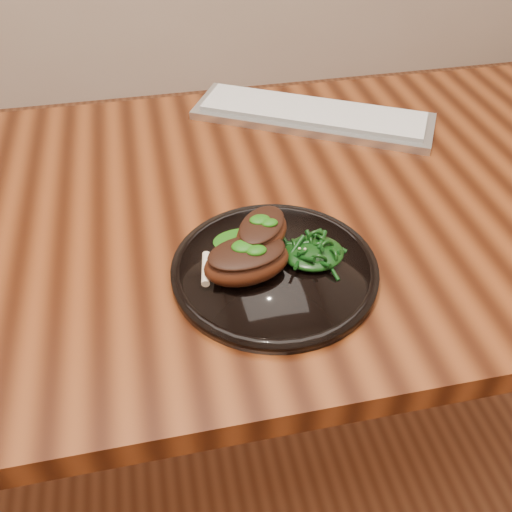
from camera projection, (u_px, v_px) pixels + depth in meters
The scene contains 7 objects.
desk at pixel (241, 241), 0.97m from camera, with size 1.60×0.80×0.75m.
plate at pixel (275, 269), 0.79m from camera, with size 0.29×0.29×0.02m.
lamb_chop_front at pixel (246, 260), 0.75m from camera, with size 0.13×0.10×0.05m.
lamb_chop_back at pixel (261, 232), 0.77m from camera, with size 0.11×0.12×0.04m.
herb_smear at pixel (241, 240), 0.82m from camera, with size 0.08×0.05×0.01m, color #0D4407.
greens_heap at pixel (314, 250), 0.78m from camera, with size 0.09×0.08×0.03m.
keyboard at pixel (313, 115), 1.12m from camera, with size 0.47×0.35×0.02m.
Camera 1 is at (-0.13, -0.74, 1.29)m, focal length 40.00 mm.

